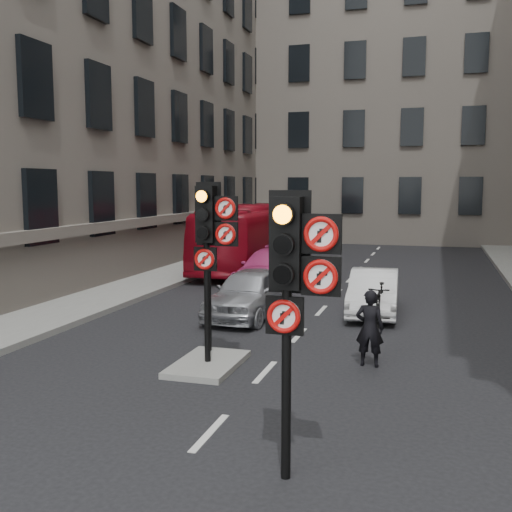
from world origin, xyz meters
The scene contains 13 objects.
ground centered at (0.00, 0.00, 0.00)m, with size 120.00×120.00×0.00m, color black.
pavement_left centered at (-7.20, 12.00, 0.08)m, with size 3.00×50.00×0.16m, color gray.
centre_island centered at (-1.20, 5.00, 0.06)m, with size 1.20×2.00×0.12m, color gray.
building_far centered at (0.00, 38.00, 10.00)m, with size 30.00×14.00×20.00m, color #686058.
signal_near centered at (1.49, 0.99, 2.58)m, with size 0.91×0.40×3.58m.
signal_far centered at (-1.11, 4.99, 2.70)m, with size 0.91×0.40×3.58m.
car_silver centered at (-1.77, 9.66, 0.67)m, with size 1.59×3.96×1.35m, color #AFB1B7.
car_white centered at (1.49, 11.03, 0.62)m, with size 1.31×3.76×1.24m, color silver.
car_pink centered at (-2.43, 14.30, 0.67)m, with size 1.89×4.65×1.35m, color #C83B81.
bus_red centered at (-4.50, 18.87, 1.40)m, with size 2.36×10.07×2.81m, color maroon.
motorcycle centered at (1.80, 9.52, 0.55)m, with size 0.52×1.84×1.11m, color black.
motorcyclist centered at (1.90, 6.00, 0.78)m, with size 0.57×0.37×1.56m, color black.
info_sign centered at (-1.43, 5.73, 1.42)m, with size 0.35×0.13×2.02m.
Camera 1 is at (3.08, -5.90, 3.64)m, focal length 42.00 mm.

